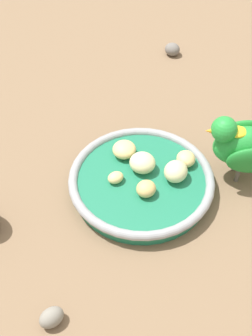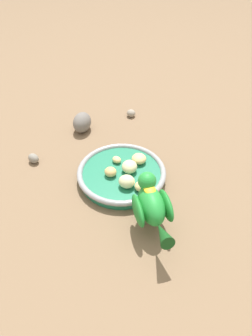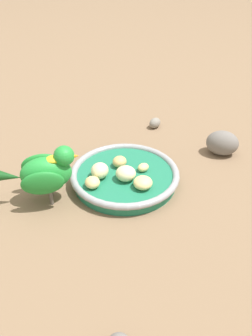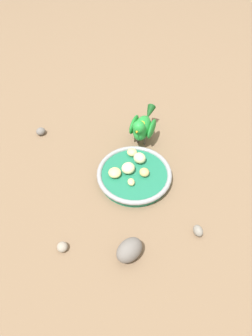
# 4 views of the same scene
# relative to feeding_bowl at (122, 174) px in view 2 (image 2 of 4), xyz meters

# --- Properties ---
(ground_plane) EXTENTS (4.00, 4.00, 0.00)m
(ground_plane) POSITION_rel_feeding_bowl_xyz_m (0.03, -0.00, -0.02)
(ground_plane) COLOR #7A6047
(feeding_bowl) EXTENTS (0.22, 0.22, 0.03)m
(feeding_bowl) POSITION_rel_feeding_bowl_xyz_m (0.00, 0.00, 0.00)
(feeding_bowl) COLOR #1E7251
(feeding_bowl) RESTS_ON ground_plane
(apple_piece_0) EXTENTS (0.05, 0.05, 0.02)m
(apple_piece_0) POSITION_rel_feeding_bowl_xyz_m (0.05, -0.02, 0.02)
(apple_piece_0) COLOR #E5C67F
(apple_piece_0) RESTS_ON feeding_bowl
(apple_piece_1) EXTENTS (0.05, 0.05, 0.03)m
(apple_piece_1) POSITION_rel_feeding_bowl_xyz_m (0.01, -0.02, 0.02)
(apple_piece_1) COLOR beige
(apple_piece_1) RESTS_ON feeding_bowl
(apple_piece_2) EXTENTS (0.03, 0.03, 0.02)m
(apple_piece_2) POSITION_rel_feeding_bowl_xyz_m (0.03, 0.03, 0.01)
(apple_piece_2) COLOR #E5C67F
(apple_piece_2) RESTS_ON feeding_bowl
(apple_piece_3) EXTENTS (0.04, 0.04, 0.02)m
(apple_piece_3) POSITION_rel_feeding_bowl_xyz_m (-0.03, -0.07, 0.02)
(apple_piece_3) COLOR #E5C67F
(apple_piece_3) RESTS_ON feeding_bowl
(apple_piece_4) EXTENTS (0.04, 0.05, 0.03)m
(apple_piece_4) POSITION_rel_feeding_bowl_xyz_m (-0.04, -0.03, 0.02)
(apple_piece_4) COLOR beige
(apple_piece_4) RESTS_ON feeding_bowl
(apple_piece_5) EXTENTS (0.03, 0.03, 0.02)m
(apple_piece_5) POSITION_rel_feeding_bowl_xyz_m (-0.02, 0.02, 0.02)
(apple_piece_5) COLOR tan
(apple_piece_5) RESTS_ON feeding_bowl
(parrot) EXTENTS (0.14, 0.13, 0.12)m
(parrot) POSITION_rel_feeding_bowl_xyz_m (-0.10, -0.12, 0.05)
(parrot) COLOR #59544C
(parrot) RESTS_ON ground_plane
(rock_large) EXTENTS (0.08, 0.07, 0.06)m
(rock_large) POSITION_rel_feeding_bowl_xyz_m (0.13, 0.21, 0.01)
(rock_large) COLOR slate
(rock_large) RESTS_ON ground_plane
(pebble_0) EXTENTS (0.03, 0.03, 0.02)m
(pebble_0) POSITION_rel_feeding_bowl_xyz_m (0.27, 0.11, -0.00)
(pebble_0) COLOR gray
(pebble_0) RESTS_ON ground_plane
(pebble_2) EXTENTS (0.03, 0.04, 0.03)m
(pebble_2) POSITION_rel_feeding_bowl_xyz_m (-0.06, 0.23, -0.00)
(pebble_2) COLOR gray
(pebble_2) RESTS_ON ground_plane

